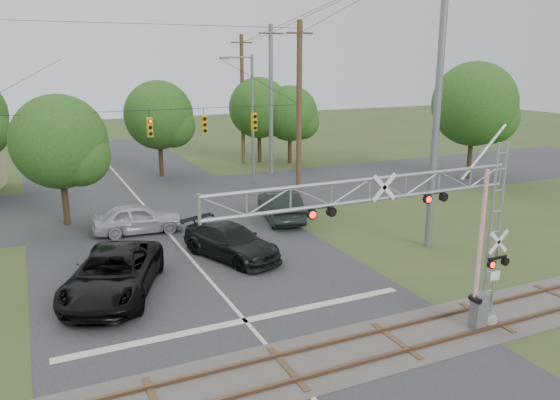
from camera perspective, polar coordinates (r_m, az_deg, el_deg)
name	(u,v)px	position (r m, az deg, el deg)	size (l,w,h in m)	color
road_main	(207,277)	(23.92, -7.66, -8.00)	(14.00, 90.00, 0.02)	#2B2B2D
road_cross	(142,203)	(36.90, -14.26, -0.29)	(90.00, 12.00, 0.02)	#2B2B2D
railroad_track	(288,369)	(17.23, 0.80, -17.24)	(90.00, 3.20, 0.17)	#48443F
crossing_gantry	(423,225)	(17.58, 14.72, -2.58)	(10.76, 0.83, 6.49)	gray
traffic_signal_span	(166,121)	(32.23, -11.84, 8.07)	(19.34, 0.36, 11.50)	slate
pickup_black	(113,274)	(22.66, -17.02, -7.38)	(3.02, 6.54, 1.82)	black
car_dark	(231,242)	(25.84, -5.13, -4.37)	(2.20, 5.42, 1.57)	black
sedan_silver	(138,218)	(30.37, -14.61, -1.88)	(1.91, 4.75, 1.62)	#A5A6AD
suv_dark	(280,205)	(31.83, 0.04, -0.57)	(1.82, 5.23, 1.72)	black
streetlight	(250,113)	(40.56, -3.13, 9.04)	(2.53, 0.26, 9.50)	slate
utility_poles	(192,106)	(34.59, -9.21, 9.69)	(23.63, 25.81, 14.48)	#473421
treeline	(129,115)	(41.68, -15.52, 8.54)	(57.00, 21.51, 9.06)	#322517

